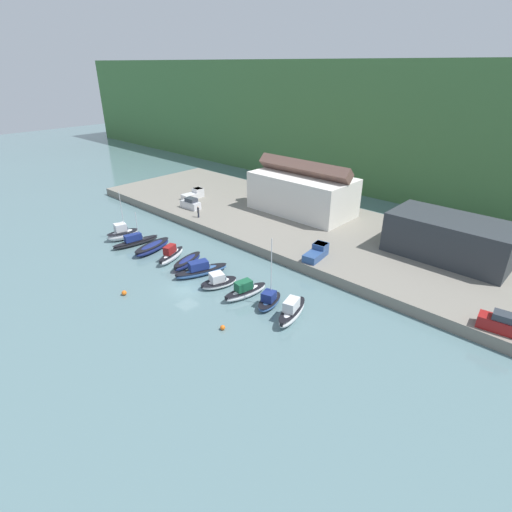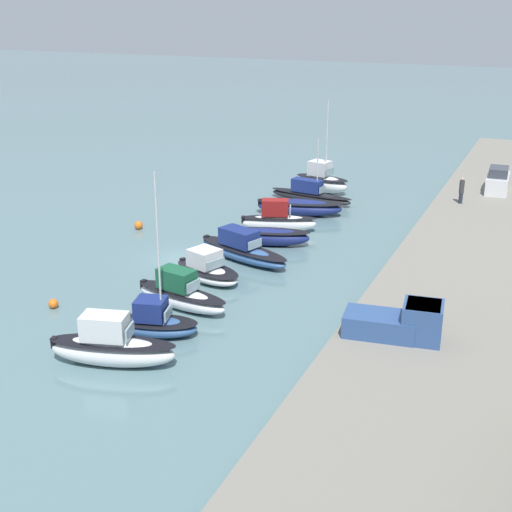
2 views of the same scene
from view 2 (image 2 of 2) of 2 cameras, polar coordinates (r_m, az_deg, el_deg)
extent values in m
plane|color=slate|center=(50.17, -5.96, -0.26)|extent=(320.00, 320.00, 0.00)
ellipsoid|color=silver|center=(67.33, 5.29, 5.77)|extent=(3.13, 5.59, 1.64)
ellipsoid|color=black|center=(67.19, 5.30, 6.25)|extent=(3.24, 5.71, 0.12)
cube|color=silver|center=(67.12, 5.13, 7.02)|extent=(1.91, 2.13, 1.31)
cube|color=#8CA5B2|center=(66.64, 5.93, 6.73)|extent=(1.39, 0.39, 0.65)
cylinder|color=silver|center=(66.22, 5.70, 9.29)|extent=(0.10, 0.10, 6.87)
ellipsoid|color=black|center=(64.04, 4.40, 4.71)|extent=(2.58, 7.94, 0.90)
ellipsoid|color=black|center=(63.95, 4.41, 4.99)|extent=(2.66, 8.11, 0.12)
cube|color=navy|center=(63.95, 4.11, 5.64)|extent=(1.50, 2.86, 1.13)
cube|color=#8CA5B2|center=(63.33, 5.33, 5.30)|extent=(1.01, 0.24, 0.56)
cylinder|color=silver|center=(63.09, 4.94, 7.13)|extent=(0.10, 0.10, 4.80)
ellipsoid|color=navy|center=(60.04, 3.50, 3.90)|extent=(3.70, 7.43, 1.33)
ellipsoid|color=black|center=(59.92, 3.51, 4.33)|extent=(3.82, 7.59, 0.12)
cube|color=black|center=(60.49, 0.32, 4.32)|extent=(0.41, 0.35, 0.56)
ellipsoid|color=white|center=(55.56, 1.83, 2.61)|extent=(3.33, 5.96, 1.36)
ellipsoid|color=black|center=(55.42, 1.84, 3.08)|extent=(3.43, 6.09, 0.12)
cube|color=maroon|center=(55.19, 1.54, 3.90)|extent=(1.71, 2.28, 1.24)
cube|color=#8CA5B2|center=(55.22, 2.76, 3.69)|extent=(0.95, 0.42, 0.62)
cube|color=black|center=(55.62, -1.02, 2.93)|extent=(0.43, 0.39, 0.56)
ellipsoid|color=navy|center=(52.54, 1.05, 1.54)|extent=(3.27, 6.23, 1.29)
ellipsoid|color=black|center=(52.40, 1.06, 2.01)|extent=(3.37, 6.36, 0.12)
cube|color=black|center=(52.87, -2.00, 1.95)|extent=(0.42, 0.37, 0.56)
ellipsoid|color=#33568E|center=(49.53, -1.04, 0.22)|extent=(4.34, 7.92, 1.04)
ellipsoid|color=black|center=(49.40, -1.04, 0.62)|extent=(4.46, 8.09, 0.12)
cube|color=navy|center=(49.42, -1.37, 1.52)|extent=(2.25, 3.02, 1.16)
cube|color=#8CA5B2|center=(48.50, -0.09, 0.95)|extent=(1.26, 0.52, 0.58)
cube|color=black|center=(51.92, -3.97, 1.36)|extent=(0.43, 0.38, 0.56)
ellipsoid|color=silver|center=(46.15, -3.89, -1.41)|extent=(3.79, 5.47, 0.93)
ellipsoid|color=black|center=(46.04, -3.90, -1.03)|extent=(3.91, 5.60, 0.12)
cube|color=silver|center=(45.96, -4.13, -0.13)|extent=(2.18, 2.21, 1.13)
cube|color=#8CA5B2|center=(45.32, -3.24, -0.64)|extent=(1.47, 0.60, 0.57)
cube|color=black|center=(47.74, -5.86, -0.48)|extent=(0.43, 0.38, 0.56)
ellipsoid|color=white|center=(42.21, -5.98, -3.41)|extent=(2.78, 6.44, 1.17)
ellipsoid|color=black|center=(42.05, -6.00, -2.90)|extent=(2.87, 6.57, 0.12)
cube|color=#195638|center=(41.94, -6.36, -1.83)|extent=(1.64, 2.37, 1.19)
cube|color=#8CA5B2|center=(41.27, -5.03, -2.42)|extent=(1.14, 0.30, 0.60)
cube|color=black|center=(43.95, -8.97, -2.25)|extent=(0.40, 0.34, 0.56)
ellipsoid|color=#33568E|center=(39.14, -8.01, -5.63)|extent=(3.04, 4.91, 0.96)
ellipsoid|color=black|center=(39.00, -8.03, -5.18)|extent=(3.13, 5.02, 0.12)
cube|color=navy|center=(38.77, -8.41, -4.20)|extent=(1.82, 1.92, 1.14)
cube|color=#8CA5B2|center=(38.58, -7.04, -4.54)|extent=(1.30, 0.43, 0.57)
cylinder|color=silver|center=(37.32, -7.84, 0.62)|extent=(0.10, 0.10, 8.11)
ellipsoid|color=silver|center=(36.38, -11.39, -7.51)|extent=(3.38, 6.61, 1.44)
ellipsoid|color=black|center=(36.15, -11.44, -6.79)|extent=(3.48, 6.75, 0.12)
cube|color=silver|center=(35.89, -12.01, -5.54)|extent=(1.87, 2.50, 1.26)
cube|color=#8CA5B2|center=(35.57, -10.07, -5.98)|extent=(1.19, 0.41, 0.63)
cube|color=black|center=(37.33, -15.82, -6.66)|extent=(0.42, 0.36, 0.56)
cube|color=silver|center=(64.84, 18.75, 5.53)|extent=(4.28, 2.00, 1.40)
cube|color=#333842|center=(64.29, 18.85, 6.40)|extent=(2.38, 1.64, 0.76)
cube|color=#2D4C84|center=(35.81, 9.88, -5.41)|extent=(2.42, 3.73, 1.10)
cube|color=#2D4C84|center=(35.52, 13.16, -5.16)|extent=(2.12, 2.11, 1.90)
cube|color=#2D333D|center=(35.24, 13.25, -4.13)|extent=(1.99, 1.83, 0.50)
cylinder|color=#232838|center=(60.14, 16.06, 4.47)|extent=(0.32, 0.32, 0.85)
cylinder|color=#333338|center=(59.91, 16.14, 5.34)|extent=(0.40, 0.40, 1.05)
sphere|color=tan|center=(59.76, 16.20, 5.94)|extent=(0.24, 0.24, 0.24)
sphere|color=orange|center=(57.05, -9.38, 2.45)|extent=(0.66, 0.66, 0.66)
sphere|color=orange|center=(43.71, -15.91, -3.68)|extent=(0.58, 0.58, 0.58)
camera|label=1|loc=(52.15, -68.91, 19.32)|focal=28.00mm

